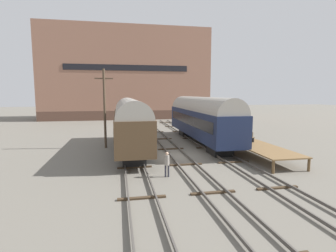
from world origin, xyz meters
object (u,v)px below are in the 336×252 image
Objects in this scene: train_car_brown at (130,121)px; person_worker at (167,162)px; train_car_navy at (201,117)px; utility_pole at (105,107)px; bench at (247,137)px.

train_car_brown is 9.22× the size of person_worker.
train_car_navy is 1.11× the size of train_car_brown.
utility_pole is (-10.49, -0.71, 1.23)m from train_car_navy.
train_car_navy reaches higher than person_worker.
train_car_brown is 1.96× the size of utility_pole.
person_worker is 11.92m from utility_pole.
bench is at bearing 33.33° from person_worker.
train_car_brown is at bearing 163.94° from bench.
train_car_brown is 9.27m from person_worker.
train_car_brown is (-8.02, -2.44, -0.07)m from train_car_navy.
train_car_navy is 10.19× the size of person_worker.
bench is at bearing -16.06° from train_car_brown.
utility_pole reaches higher than train_car_navy.
train_car_navy is 12.52× the size of bench.
person_worker is 0.21× the size of utility_pole.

